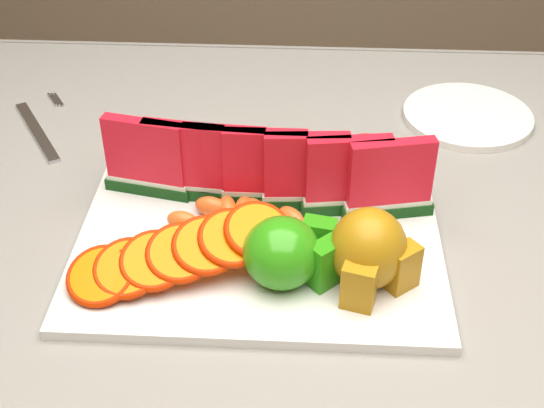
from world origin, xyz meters
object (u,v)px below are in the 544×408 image
at_px(side_plate, 468,116).
at_px(fork, 39,128).
at_px(apple_cluster, 289,253).
at_px(pear_cluster, 370,252).
at_px(platter, 259,243).

relative_size(side_plate, fork, 1.29).
bearing_deg(side_plate, apple_cluster, -123.99).
relative_size(pear_cluster, side_plate, 0.41).
xyz_separation_m(pear_cluster, side_plate, (0.16, 0.36, -0.05)).
relative_size(apple_cluster, side_plate, 0.49).
relative_size(platter, apple_cluster, 3.46).
bearing_deg(pear_cluster, apple_cluster, 179.19).
bearing_deg(platter, apple_cluster, -59.70).
xyz_separation_m(pear_cluster, fork, (-0.44, 0.30, -0.05)).
bearing_deg(pear_cluster, platter, 152.37).
bearing_deg(platter, fork, 143.68).
xyz_separation_m(apple_cluster, side_plate, (0.24, 0.36, -0.04)).
relative_size(platter, fork, 2.18).
distance_m(platter, side_plate, 0.40).
height_order(platter, pear_cluster, pear_cluster).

